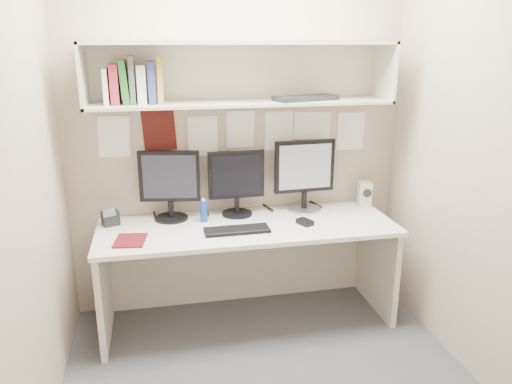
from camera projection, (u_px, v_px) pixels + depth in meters
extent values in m
cube|color=#424247|center=(268.00, 376.00, 2.98)|extent=(2.40, 2.00, 0.01)
cube|color=tan|center=(238.00, 132.00, 3.54)|extent=(2.40, 0.02, 2.60)
cube|color=tan|center=(339.00, 234.00, 1.67)|extent=(2.40, 0.02, 2.60)
cube|color=tan|center=(25.00, 177.00, 2.37)|extent=(0.02, 2.00, 2.60)
cube|color=tan|center=(475.00, 155.00, 2.84)|extent=(0.02, 2.00, 2.60)
cube|color=silver|center=(248.00, 227.00, 3.38)|extent=(2.00, 0.70, 0.03)
cube|color=beige|center=(240.00, 257.00, 3.79)|extent=(1.96, 0.02, 0.70)
cube|color=beige|center=(242.00, 103.00, 3.29)|extent=(2.00, 0.38, 0.02)
cube|color=beige|center=(242.00, 43.00, 3.18)|extent=(2.00, 0.38, 0.02)
cube|color=beige|center=(238.00, 72.00, 3.41)|extent=(2.00, 0.02, 0.40)
cube|color=beige|center=(83.00, 75.00, 3.05)|extent=(0.02, 0.38, 0.40)
cube|color=beige|center=(384.00, 72.00, 3.43)|extent=(0.02, 0.38, 0.40)
cylinder|color=black|center=(172.00, 218.00, 3.48)|extent=(0.23, 0.23, 0.02)
cylinder|color=black|center=(171.00, 209.00, 3.46)|extent=(0.04, 0.04, 0.11)
cube|color=black|center=(169.00, 176.00, 3.40)|extent=(0.41, 0.11, 0.35)
cube|color=black|center=(169.00, 177.00, 3.38)|extent=(0.36, 0.07, 0.30)
cylinder|color=black|center=(237.00, 214.00, 3.57)|extent=(0.22, 0.22, 0.02)
cylinder|color=black|center=(237.00, 205.00, 3.55)|extent=(0.04, 0.04, 0.11)
cube|color=black|center=(236.00, 175.00, 3.50)|extent=(0.40, 0.04, 0.34)
cube|color=black|center=(237.00, 175.00, 3.48)|extent=(0.35, 0.01, 0.29)
cylinder|color=#A5A5AA|center=(304.00, 209.00, 3.67)|extent=(0.24, 0.24, 0.02)
cylinder|color=black|center=(304.00, 200.00, 3.64)|extent=(0.04, 0.04, 0.12)
cube|color=black|center=(305.00, 166.00, 3.58)|extent=(0.45, 0.06, 0.38)
cube|color=silver|center=(305.00, 167.00, 3.56)|extent=(0.39, 0.03, 0.32)
cube|color=black|center=(237.00, 230.00, 3.25)|extent=(0.43, 0.16, 0.02)
cube|color=black|center=(305.00, 222.00, 3.37)|extent=(0.11, 0.13, 0.03)
cube|color=#B6B6B1|center=(364.00, 194.00, 3.75)|extent=(0.11, 0.11, 0.18)
cylinder|color=black|center=(367.00, 193.00, 3.70)|extent=(0.06, 0.02, 0.06)
cylinder|color=navy|center=(204.00, 211.00, 3.42)|extent=(0.05, 0.05, 0.15)
cylinder|color=white|center=(203.00, 200.00, 3.40)|extent=(0.03, 0.03, 0.02)
cube|color=#570F15|center=(130.00, 240.00, 3.09)|extent=(0.21, 0.25, 0.01)
cube|color=black|center=(110.00, 218.00, 3.36)|extent=(0.13, 0.12, 0.10)
cube|color=#4C6659|center=(109.00, 213.00, 3.30)|extent=(0.08, 0.03, 0.05)
cube|color=white|center=(106.00, 86.00, 3.11)|extent=(0.03, 0.18, 0.22)
cube|color=#B0203C|center=(115.00, 84.00, 3.12)|extent=(0.05, 0.18, 0.25)
cube|color=#236A23|center=(124.00, 82.00, 3.12)|extent=(0.04, 0.18, 0.27)
cube|color=#4A4C4F|center=(132.00, 80.00, 3.13)|extent=(0.03, 0.18, 0.29)
cube|color=white|center=(142.00, 84.00, 3.15)|extent=(0.05, 0.18, 0.24)
cube|color=navy|center=(151.00, 82.00, 3.16)|extent=(0.05, 0.18, 0.26)
cube|color=#AE973A|center=(160.00, 80.00, 3.16)|extent=(0.04, 0.18, 0.29)
cube|color=black|center=(306.00, 98.00, 3.34)|extent=(0.47, 0.29, 0.03)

